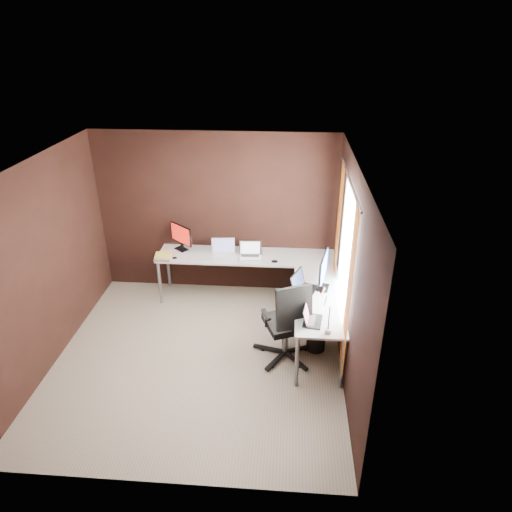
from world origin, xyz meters
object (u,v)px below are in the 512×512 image
at_px(book_stack, 163,256).
at_px(laptop_silver, 250,253).
at_px(laptop_black_big, 302,287).
at_px(monitor_right, 323,270).
at_px(office_chair, 287,336).
at_px(wastebasket, 316,340).
at_px(desk_lamp, 324,304).
at_px(monitor_left, 181,236).
at_px(drawer_pedestal, 309,295).
at_px(laptop_black_small, 310,318).
at_px(laptop_white, 223,251).

bearing_deg(book_stack, laptop_silver, 7.76).
bearing_deg(laptop_black_big, monitor_right, -50.43).
relative_size(monitor_right, laptop_black_big, 1.27).
xyz_separation_m(office_chair, wastebasket, (0.38, 0.19, -0.19)).
xyz_separation_m(laptop_black_big, desk_lamp, (0.21, -0.84, 0.29)).
xyz_separation_m(laptop_silver, office_chair, (0.58, -1.37, -0.45)).
xyz_separation_m(laptop_black_big, wastebasket, (0.21, -0.25, -0.64)).
bearing_deg(book_stack, monitor_left, 58.38).
distance_m(monitor_left, office_chair, 2.33).
xyz_separation_m(drawer_pedestal, wastebasket, (0.07, -0.85, -0.16)).
bearing_deg(monitor_left, book_stack, -82.05).
bearing_deg(office_chair, laptop_silver, 90.52).
bearing_deg(drawer_pedestal, book_stack, 176.03).
relative_size(monitor_left, office_chair, 0.35).
height_order(laptop_black_small, desk_lamp, desk_lamp).
relative_size(laptop_black_small, desk_lamp, 0.60).
xyz_separation_m(laptop_silver, desk_lamp, (0.97, -1.76, 0.29)).
xyz_separation_m(drawer_pedestal, laptop_black_big, (-0.14, -0.60, 0.48)).
bearing_deg(wastebasket, monitor_left, 146.59).
xyz_separation_m(monitor_left, laptop_black_big, (1.82, -1.08, -0.17)).
distance_m(monitor_left, desk_lamp, 2.80).
bearing_deg(laptop_white, monitor_left, 163.39).
bearing_deg(monitor_left, laptop_silver, 31.03).
bearing_deg(laptop_black_big, book_stack, 91.90).
bearing_deg(monitor_right, wastebasket, -177.52).
xyz_separation_m(monitor_right, office_chair, (-0.44, -0.53, -0.67)).
bearing_deg(monitor_left, laptop_black_small, -3.30).
xyz_separation_m(monitor_left, laptop_silver, (1.06, -0.16, -0.18)).
xyz_separation_m(laptop_white, laptop_black_big, (1.16, -0.96, 0.00)).
height_order(monitor_left, office_chair, office_chair).
bearing_deg(laptop_black_small, laptop_black_big, 16.12).
bearing_deg(wastebasket, book_stack, 155.77).
distance_m(monitor_right, office_chair, 0.96).
bearing_deg(office_chair, laptop_white, 102.72).
bearing_deg(drawer_pedestal, desk_lamp, -87.03).
bearing_deg(drawer_pedestal, laptop_black_big, -103.03).
height_order(monitor_right, laptop_black_small, monitor_right).
height_order(drawer_pedestal, monitor_left, monitor_left).
distance_m(laptop_black_big, book_stack, 2.16).
distance_m(laptop_black_big, laptop_black_small, 0.69).
bearing_deg(laptop_white, desk_lamp, -58.25).
xyz_separation_m(laptop_silver, book_stack, (-1.27, -0.17, -0.01)).
distance_m(office_chair, wastebasket, 0.47).
bearing_deg(monitor_left, desk_lamp, -3.82).
bearing_deg(laptop_black_small, book_stack, 64.59).
bearing_deg(office_chair, monitor_left, 114.63).
height_order(laptop_silver, laptop_black_big, laptop_black_big).
xyz_separation_m(monitor_left, office_chair, (1.64, -1.53, -0.62)).
bearing_deg(desk_lamp, laptop_silver, 107.64).
xyz_separation_m(book_stack, wastebasket, (2.23, -1.00, -0.63)).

